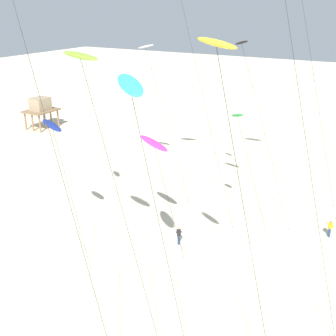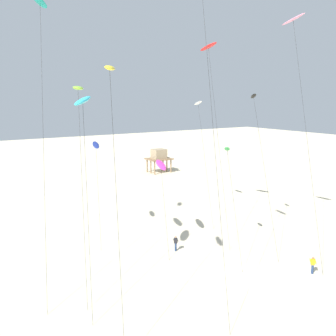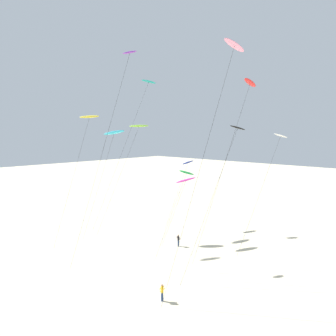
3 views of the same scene
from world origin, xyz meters
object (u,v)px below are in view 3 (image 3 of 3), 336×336
kite_teal (147,85)px  kite_flyer_nearest (162,292)px  kite_yellow (89,118)px  kite_white (280,137)px  kite_black (236,132)px  kite_navy (188,163)px  kite_pink (233,49)px  kite_magenta (186,180)px  kite_green (186,174)px  kite_red (250,84)px  kite_cyan (114,133)px  kite_lime (139,126)px  kite_flyer_middle (178,240)px  kite_purple (128,58)px

kite_teal → kite_flyer_nearest: kite_teal is taller
kite_yellow → kite_white: kite_yellow is taller
kite_black → kite_navy: 18.39m
kite_navy → kite_yellow: (-5.01, -15.69, 7.13)m
kite_navy → kite_pink: size_ratio=0.46×
kite_flyer_nearest → kite_magenta: bearing=122.0°
kite_teal → kite_white: bearing=11.9°
kite_green → kite_red: 14.04m
kite_magenta → kite_cyan: bearing=-153.9°
kite_white → kite_flyer_nearest: kite_white is taller
kite_navy → kite_lime: 10.33m
kite_yellow → kite_green: 16.48m
kite_lime → kite_yellow: 8.63m
kite_green → kite_red: size_ratio=0.51×
kite_lime → kite_flyer_middle: kite_lime is taller
kite_flyer_middle → kite_purple: bearing=-108.5°
kite_red → kite_white: size_ratio=1.43×
kite_yellow → kite_magenta: bearing=43.9°
kite_green → kite_flyer_nearest: kite_green is taller
kite_black → kite_green: (-5.44, -1.92, -4.93)m
kite_yellow → kite_red: size_ratio=0.82×
kite_navy → kite_pink: 24.54m
kite_purple → kite_lime: kite_purple is taller
kite_navy → kite_cyan: bearing=-115.6°
kite_black → kite_navy: (-14.77, 9.72, -5.05)m
kite_yellow → kite_flyer_middle: (10.33, 7.31, -17.09)m
kite_navy → kite_black: bearing=-33.4°
kite_cyan → kite_red: (18.42, 7.52, 6.05)m
kite_red → kite_white: kite_red is taller
kite_yellow → kite_white: (20.28, 16.71, -2.70)m
kite_cyan → kite_magenta: kite_cyan is taller
kite_lime → kite_red: bearing=11.2°
kite_flyer_middle → kite_navy: bearing=122.4°
kite_magenta → kite_flyer_middle: (0.50, -2.13, -8.21)m
kite_teal → kite_pink: bearing=-23.4°
kite_lime → kite_pink: size_ratio=0.71×
kite_teal → kite_flyer_nearest: 34.23m
kite_black → kite_magenta: bearing=160.8°
kite_purple → kite_cyan: bearing=155.5°
kite_white → kite_pink: bearing=-85.9°
kite_cyan → kite_teal: kite_teal is taller
kite_cyan → kite_purple: bearing=-24.5°
kite_cyan → kite_yellow: (0.36, -4.47, 2.08)m
kite_black → kite_lime: (-19.06, 2.57, 1.05)m
kite_navy → kite_white: bearing=3.8°
kite_purple → kite_black: kite_purple is taller
kite_yellow → kite_teal: bearing=95.4°
kite_magenta → kite_flyer_nearest: (8.36, -13.37, -8.21)m
kite_yellow → kite_flyer_middle: bearing=35.3°
kite_teal → kite_white: 23.60m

